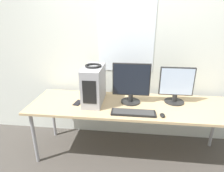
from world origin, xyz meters
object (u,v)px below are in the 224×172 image
object	(u,v)px
pc_tower	(94,85)
cell_phone	(78,103)
mouse	(162,115)
monitor_right_near	(176,86)
headphones	(93,66)
keyboard	(133,113)
monitor_main	(131,83)

from	to	relation	value
pc_tower	cell_phone	bearing A→B (deg)	-158.06
mouse	cell_phone	bearing A→B (deg)	167.65
monitor_right_near	mouse	bearing A→B (deg)	-117.22
headphones	cell_phone	world-z (taller)	headphones
pc_tower	mouse	bearing A→B (deg)	-20.22
mouse	pc_tower	bearing A→B (deg)	159.78
pc_tower	keyboard	distance (m)	0.58
pc_tower	monitor_right_near	distance (m)	0.98
cell_phone	headphones	bearing A→B (deg)	31.45
pc_tower	keyboard	size ratio (longest dim) A/B	1.04
mouse	monitor_right_near	bearing A→B (deg)	62.78
headphones	keyboard	xyz separation A→B (m)	(0.48, -0.26, -0.44)
monitor_main	cell_phone	world-z (taller)	monitor_main
pc_tower	monitor_main	world-z (taller)	monitor_main
monitor_main	headphones	bearing A→B (deg)	-177.09
pc_tower	mouse	world-z (taller)	pc_tower
cell_phone	pc_tower	bearing A→B (deg)	31.23
monitor_main	keyboard	world-z (taller)	monitor_main
pc_tower	keyboard	bearing A→B (deg)	-28.70
monitor_right_near	keyboard	xyz separation A→B (m)	(-0.49, -0.34, -0.20)
pc_tower	cell_phone	distance (m)	0.29
cell_phone	monitor_right_near	bearing A→B (deg)	17.05
monitor_right_near	headphones	bearing A→B (deg)	-175.20
pc_tower	monitor_right_near	xyz separation A→B (m)	(0.97, 0.08, -0.00)
pc_tower	headphones	distance (m)	0.23
mouse	monitor_main	bearing A→B (deg)	137.40
cell_phone	monitor_main	bearing A→B (deg)	18.21
pc_tower	keyboard	world-z (taller)	pc_tower
monitor_right_near	mouse	xyz separation A→B (m)	(-0.19, -0.37, -0.20)
mouse	keyboard	bearing A→B (deg)	175.02
pc_tower	monitor_right_near	bearing A→B (deg)	4.85
headphones	keyboard	distance (m)	0.70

